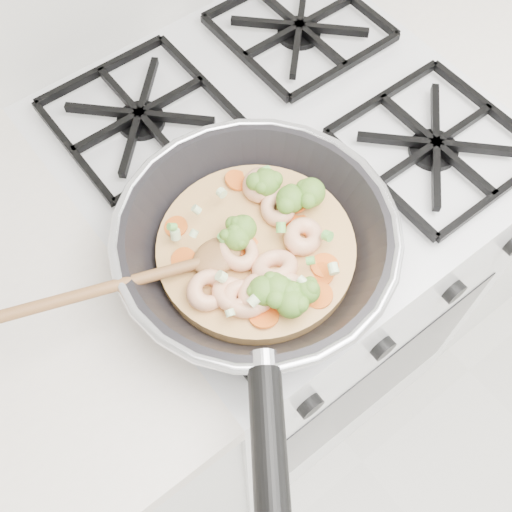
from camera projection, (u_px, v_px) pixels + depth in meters
stove at (276, 275)px, 1.27m from camera, size 0.60×0.60×0.92m
skillet at (257, 248)px, 0.73m from camera, size 0.49×0.46×0.10m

